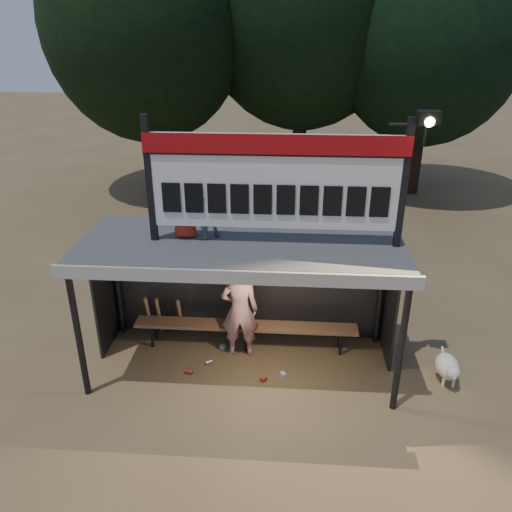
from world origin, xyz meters
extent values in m
plane|color=brown|center=(0.00, 0.00, 0.00)|extent=(80.00, 80.00, 0.00)
imported|color=silver|center=(-0.08, 0.35, 0.89)|extent=(0.67, 0.46, 1.77)
imported|color=slate|center=(-0.58, 0.12, 2.81)|extent=(0.60, 0.59, 0.98)
imported|color=#B02C1B|center=(-0.89, 0.14, 2.79)|extent=(0.47, 0.31, 0.95)
cube|color=#414144|center=(0.00, 0.00, 2.26)|extent=(5.00, 2.00, 0.12)
cube|color=beige|center=(0.00, -1.02, 2.22)|extent=(5.10, 0.06, 0.20)
cylinder|color=black|center=(-2.40, -0.90, 1.10)|extent=(0.10, 0.10, 2.20)
cylinder|color=black|center=(2.40, -0.90, 1.10)|extent=(0.10, 0.10, 2.20)
cylinder|color=black|center=(-2.40, 0.90, 1.10)|extent=(0.10, 0.10, 2.20)
cylinder|color=black|center=(2.40, 0.90, 1.10)|extent=(0.10, 0.10, 2.20)
cube|color=black|center=(0.00, 1.00, 1.10)|extent=(5.00, 0.04, 2.20)
cube|color=black|center=(-2.50, 0.50, 1.10)|extent=(0.04, 1.00, 2.20)
cube|color=black|center=(2.50, 0.50, 1.10)|extent=(0.04, 1.00, 2.20)
cylinder|color=black|center=(0.00, 1.00, 2.15)|extent=(5.00, 0.06, 0.06)
cube|color=black|center=(-1.35, 0.00, 3.27)|extent=(0.10, 0.10, 1.90)
cube|color=black|center=(2.35, 0.00, 3.27)|extent=(0.10, 0.10, 1.90)
cube|color=white|center=(0.50, 0.00, 3.27)|extent=(3.80, 0.08, 1.40)
cube|color=#A90C10|center=(0.50, -0.05, 3.83)|extent=(3.80, 0.04, 0.28)
cube|color=black|center=(0.50, -0.06, 3.68)|extent=(3.80, 0.02, 0.03)
cube|color=black|center=(-1.03, -0.05, 3.02)|extent=(0.27, 0.03, 0.45)
cube|color=black|center=(-0.69, -0.05, 3.02)|extent=(0.27, 0.03, 0.45)
cube|color=black|center=(-0.35, -0.05, 3.02)|extent=(0.27, 0.03, 0.45)
cube|color=black|center=(-0.01, -0.05, 3.02)|extent=(0.27, 0.03, 0.45)
cube|color=black|center=(0.33, -0.05, 3.02)|extent=(0.27, 0.03, 0.45)
cube|color=black|center=(0.67, -0.05, 3.02)|extent=(0.27, 0.03, 0.45)
cube|color=black|center=(1.01, -0.05, 3.02)|extent=(0.27, 0.03, 0.45)
cube|color=black|center=(1.35, -0.05, 3.02)|extent=(0.27, 0.03, 0.45)
cube|color=black|center=(1.69, -0.05, 3.02)|extent=(0.27, 0.03, 0.45)
cube|color=black|center=(2.03, -0.05, 3.02)|extent=(0.27, 0.03, 0.45)
cylinder|color=black|center=(2.30, 0.00, 4.12)|extent=(0.50, 0.04, 0.04)
cylinder|color=black|center=(2.55, 0.00, 3.97)|extent=(0.04, 0.04, 0.30)
cube|color=black|center=(2.55, -0.05, 4.22)|extent=(0.30, 0.22, 0.18)
sphere|color=#FFD88C|center=(2.55, -0.14, 4.18)|extent=(0.14, 0.14, 0.14)
cube|color=brown|center=(0.00, 0.55, 0.45)|extent=(4.00, 0.35, 0.06)
cylinder|color=black|center=(-1.70, 0.43, 0.23)|extent=(0.05, 0.05, 0.45)
cylinder|color=black|center=(-1.70, 0.67, 0.23)|extent=(0.05, 0.05, 0.45)
cylinder|color=black|center=(0.00, 0.43, 0.23)|extent=(0.05, 0.05, 0.45)
cylinder|color=black|center=(0.00, 0.67, 0.23)|extent=(0.05, 0.05, 0.45)
cylinder|color=black|center=(1.70, 0.43, 0.23)|extent=(0.05, 0.05, 0.45)
cylinder|color=black|center=(1.70, 0.67, 0.23)|extent=(0.05, 0.05, 0.45)
cylinder|color=black|center=(-4.00, 10.00, 1.87)|extent=(0.50, 0.50, 3.74)
ellipsoid|color=black|center=(-4.00, 10.00, 5.53)|extent=(6.46, 6.46, 7.48)
cylinder|color=#322216|center=(1.00, 11.50, 2.09)|extent=(0.50, 0.50, 4.18)
ellipsoid|color=black|center=(1.00, 11.50, 6.18)|extent=(7.22, 7.22, 8.36)
cylinder|color=black|center=(5.00, 10.50, 1.76)|extent=(0.50, 0.50, 3.52)
ellipsoid|color=black|center=(5.00, 10.50, 5.20)|extent=(6.08, 6.08, 7.04)
ellipsoid|color=white|center=(3.38, -0.16, 0.27)|extent=(0.36, 0.58, 0.36)
sphere|color=white|center=(3.38, -0.44, 0.36)|extent=(0.22, 0.22, 0.22)
cone|color=beige|center=(3.38, -0.54, 0.34)|extent=(0.10, 0.10, 0.10)
cone|color=#EDE2C9|center=(3.33, -0.46, 0.46)|extent=(0.06, 0.06, 0.07)
cone|color=beige|center=(3.43, -0.46, 0.46)|extent=(0.06, 0.06, 0.07)
cylinder|color=#F0E5D0|center=(3.30, -0.34, 0.09)|extent=(0.05, 0.05, 0.18)
cylinder|color=silver|center=(3.46, -0.34, 0.09)|extent=(0.05, 0.05, 0.18)
cylinder|color=silver|center=(3.30, 0.02, 0.09)|extent=(0.05, 0.05, 0.18)
cylinder|color=beige|center=(3.46, 0.02, 0.09)|extent=(0.05, 0.05, 0.18)
cylinder|color=beige|center=(3.38, 0.14, 0.34)|extent=(0.04, 0.16, 0.14)
cylinder|color=#A1754B|center=(-1.85, 0.82, 0.43)|extent=(0.07, 0.27, 0.84)
cylinder|color=#946B45|center=(-1.65, 0.82, 0.43)|extent=(0.08, 0.30, 0.83)
cylinder|color=black|center=(-1.45, 0.82, 0.43)|extent=(0.06, 0.32, 0.83)
cylinder|color=#9C6E48|center=(-1.25, 0.82, 0.43)|extent=(0.09, 0.35, 0.82)
cube|color=#B82F1F|center=(0.38, -0.41, 0.04)|extent=(0.12, 0.12, 0.08)
cylinder|color=silver|center=(-0.60, -0.01, 0.04)|extent=(0.14, 0.12, 0.07)
cube|color=beige|center=(0.70, -0.28, 0.04)|extent=(0.11, 0.12, 0.08)
cylinder|color=red|center=(-0.88, -0.30, 0.04)|extent=(0.13, 0.09, 0.07)
cube|color=#A5A5AA|center=(-0.41, 0.45, 0.04)|extent=(0.12, 0.12, 0.08)
camera|label=1|loc=(0.74, -7.05, 5.29)|focal=35.00mm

